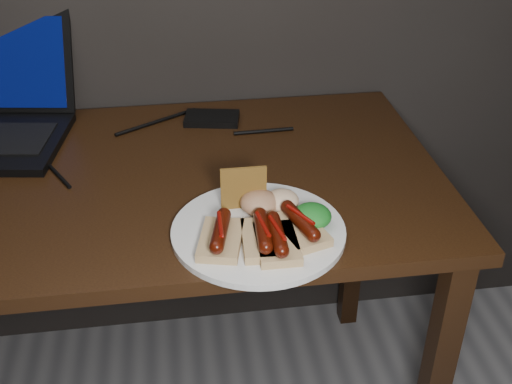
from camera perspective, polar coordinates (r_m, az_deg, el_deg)
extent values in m
cube|color=black|center=(1.35, -13.39, 0.56)|extent=(1.40, 0.70, 0.03)
cube|color=black|center=(1.87, 8.85, -2.93)|extent=(0.05, 0.05, 0.72)
cube|color=black|center=(1.66, -21.82, 10.73)|extent=(0.35, 0.14, 0.23)
cube|color=#080A53|center=(1.66, -21.82, 10.73)|extent=(0.32, 0.12, 0.20)
cube|color=black|center=(1.54, -3.94, 6.54)|extent=(0.14, 0.10, 0.02)
cylinder|color=black|center=(1.40, -17.64, 1.97)|extent=(0.09, 0.16, 0.01)
cylinder|color=black|center=(1.55, -8.84, 6.19)|extent=(0.19, 0.12, 0.01)
cylinder|color=black|center=(1.49, 0.68, 5.44)|extent=(0.14, 0.01, 0.01)
cylinder|color=silver|center=(1.15, 0.21, -3.49)|extent=(0.37, 0.37, 0.01)
cube|color=tan|center=(1.11, -3.15, -4.28)|extent=(0.09, 0.13, 0.02)
cylinder|color=#481104|center=(1.09, -3.18, -3.42)|extent=(0.05, 0.10, 0.02)
sphere|color=#481104|center=(1.06, -3.54, -4.92)|extent=(0.03, 0.02, 0.02)
sphere|color=#481104|center=(1.13, -2.86, -2.02)|extent=(0.03, 0.02, 0.02)
cylinder|color=#670904|center=(1.09, -3.20, -2.88)|extent=(0.01, 0.07, 0.01)
cube|color=tan|center=(1.10, 0.61, -4.28)|extent=(0.08, 0.12, 0.02)
cylinder|color=#481104|center=(1.09, 0.62, -3.42)|extent=(0.03, 0.10, 0.02)
sphere|color=#481104|center=(1.05, 0.88, -4.92)|extent=(0.03, 0.02, 0.02)
sphere|color=#481104|center=(1.13, 0.38, -2.02)|extent=(0.03, 0.02, 0.02)
cylinder|color=#670904|center=(1.08, 0.62, -2.88)|extent=(0.02, 0.07, 0.01)
cube|color=tan|center=(1.13, 3.91, -3.41)|extent=(0.10, 0.13, 0.02)
cylinder|color=#481104|center=(1.12, 3.94, -2.56)|extent=(0.05, 0.10, 0.02)
sphere|color=#481104|center=(1.08, 5.15, -3.85)|extent=(0.03, 0.02, 0.02)
sphere|color=#481104|center=(1.15, 2.81, -1.34)|extent=(0.03, 0.02, 0.02)
cylinder|color=#670904|center=(1.11, 3.97, -2.03)|extent=(0.04, 0.07, 0.01)
cube|color=tan|center=(1.10, 1.87, -4.62)|extent=(0.07, 0.12, 0.02)
cylinder|color=#481104|center=(1.08, 1.89, -3.75)|extent=(0.03, 0.10, 0.02)
sphere|color=#481104|center=(1.05, 2.31, -5.27)|extent=(0.03, 0.02, 0.02)
sphere|color=#481104|center=(1.12, 1.50, -2.33)|extent=(0.03, 0.02, 0.02)
cylinder|color=#670904|center=(1.08, 1.90, -3.21)|extent=(0.02, 0.07, 0.01)
cube|color=olive|center=(1.18, -1.11, 0.36)|extent=(0.08, 0.01, 0.08)
ellipsoid|color=#136119|center=(1.15, 5.01, -2.13)|extent=(0.07, 0.07, 0.04)
ellipsoid|color=maroon|center=(1.18, 0.32, -0.94)|extent=(0.07, 0.07, 0.04)
ellipsoid|color=white|center=(1.19, 2.32, -0.75)|extent=(0.06, 0.06, 0.04)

